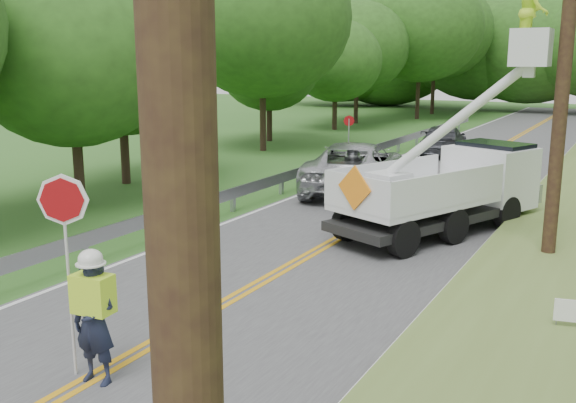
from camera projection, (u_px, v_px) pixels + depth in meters
The scene contains 11 objects.
ground at pixel (85, 383), 9.17m from camera, with size 140.00×140.00×0.00m, color #2D5A21.
road at pixel (405, 201), 21.17m from camera, with size 7.20×96.00×0.03m.
guardrail at pixel (309, 170), 23.72m from camera, with size 0.18×48.00×0.77m.
treeline_left at pixel (345, 34), 39.78m from camera, with size 11.35×55.71×11.26m.
treeline_horizon at pixel (542, 49), 57.15m from camera, with size 56.43×14.25×11.03m.
flagger at pixel (93, 312), 8.97m from camera, with size 1.13×0.49×2.96m.
bucket_truck at pixel (464, 177), 17.17m from camera, with size 4.81×6.68×6.33m.
suv_silver at pixel (355, 167), 22.47m from camera, with size 2.88×6.24×1.73m, color #B4B6BB.
suv_darkgrey at pixel (444, 140), 31.55m from camera, with size 1.94×4.76×1.38m, color #34363C.
stop_sign_permanent at pixel (349, 133), 27.87m from camera, with size 0.41×0.26×2.20m.
yard_sign at pixel (571, 313), 10.31m from camera, with size 0.52×0.14×0.76m.
Camera 1 is at (6.57, -5.99, 4.47)m, focal length 40.37 mm.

